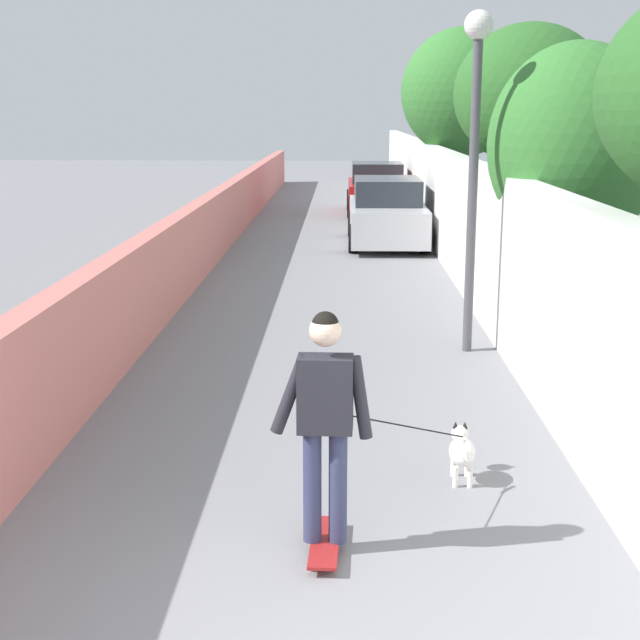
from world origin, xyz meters
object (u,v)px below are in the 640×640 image
tree_right_near (529,94)px  person_skateboarder (325,410)px  car_near (387,214)px  tree_right_far (575,147)px  skateboard (325,542)px  lamp_post (475,123)px  tree_right_distant (463,93)px  car_far (377,190)px  dog (461,450)px

tree_right_near → person_skateboarder: 12.28m
person_skateboarder → car_near: 15.41m
tree_right_far → skateboard: bearing=152.8°
tree_right_far → skateboard: 7.24m
lamp_post → person_skateboarder: size_ratio=2.56×
tree_right_far → car_near: bearing=11.8°
tree_right_distant → skateboard: bearing=169.9°
tree_right_near → person_skateboarder: size_ratio=2.80×
lamp_post → skateboard: bearing=162.7°
lamp_post → car_near: lamp_post is taller
car_near → skateboard: bearing=175.7°
tree_right_distant → tree_right_near: bearing=-175.7°
tree_right_near → car_near: size_ratio=1.07×
tree_right_near → car_far: 11.04m
tree_right_far → car_far: (15.94, 1.95, -1.90)m
person_skateboarder → car_far: (21.96, -1.15, -0.35)m
tree_right_near → tree_right_far: (-5.50, 0.48, -0.75)m
person_skateboarder → dog: person_skateboarder is taller
tree_right_near → tree_right_far: 5.57m
tree_right_far → car_far: size_ratio=1.01×
lamp_post → tree_right_near: bearing=-17.1°
lamp_post → car_near: 10.02m
tree_right_far → tree_right_near: bearing=-4.9°
tree_right_near → lamp_post: size_ratio=1.09×
skateboard → car_near: (15.36, -1.15, 0.65)m
tree_right_far → lamp_post: (-0.42, 1.35, 0.31)m
tree_right_distant → person_skateboarder: 17.97m
car_far → tree_right_far: bearing=-173.0°
person_skateboarder → car_far: 21.99m
skateboard → car_far: size_ratio=0.21×
dog → car_far: car_far is taller
lamp_post → skateboard: lamp_post is taller
tree_right_distant → car_near: tree_right_distant is taller
tree_right_distant → dog: bearing=173.0°
tree_right_near → lamp_post: (-5.92, 1.82, -0.44)m
tree_right_distant → lamp_post: tree_right_distant is taller
tree_right_near → skateboard: size_ratio=5.77×
tree_right_distant → skateboard: size_ratio=6.33×
skateboard → person_skateboarder: person_skateboarder is taller
car_near → car_far: bearing=0.0°
tree_right_near → skateboard: tree_right_near is taller
tree_right_near → dog: (-10.22, 2.45, -3.09)m
tree_right_far → person_skateboarder: 6.95m
dog → tree_right_distant: bearing=-7.0°
tree_right_far → car_far: bearing=7.0°
lamp_post → person_skateboarder: bearing=162.7°
tree_right_distant → dog: 16.66m
skateboard → car_near: bearing=-4.3°
tree_right_distant → car_near: 4.05m
skateboard → car_near: 15.42m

